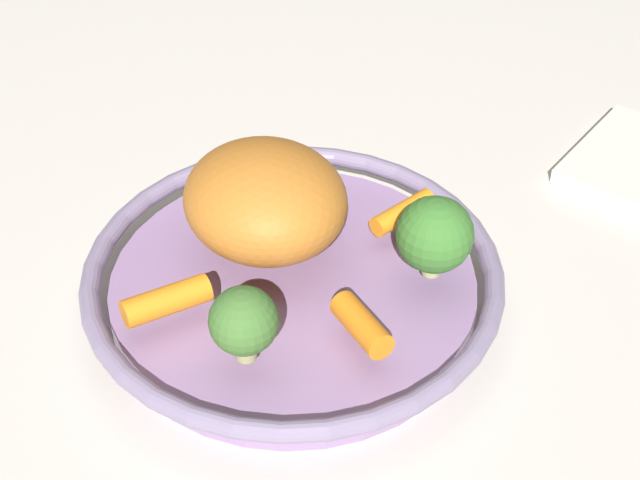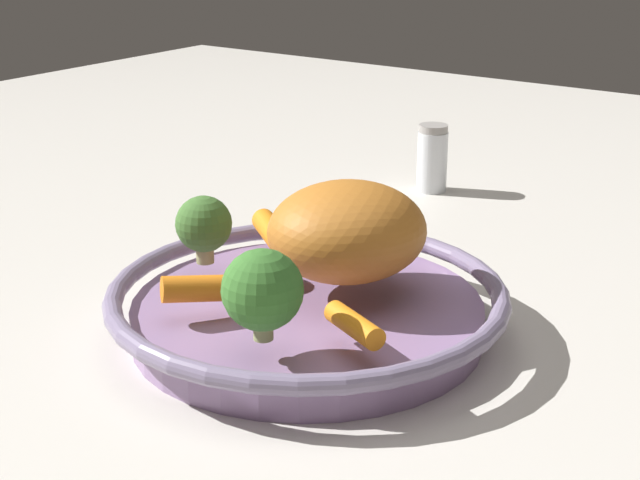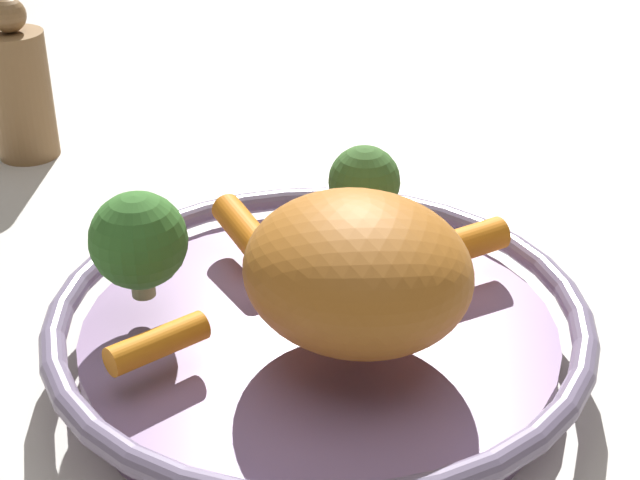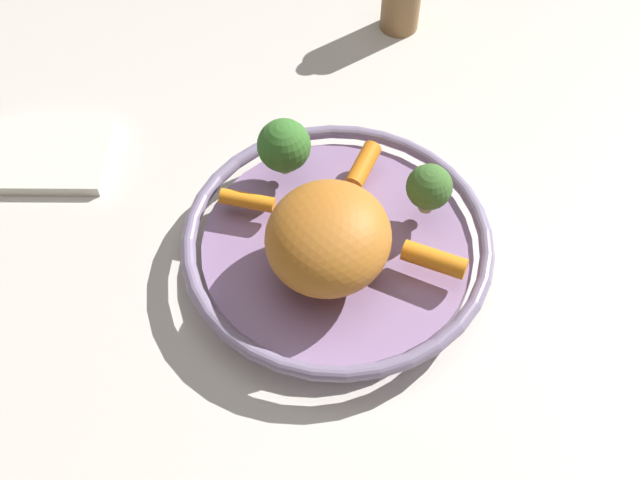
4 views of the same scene
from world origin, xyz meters
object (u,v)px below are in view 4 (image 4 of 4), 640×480
Objects in this scene: serving_bowl at (337,246)px; baby_carrot_right at (247,200)px; baby_carrot_left at (363,166)px; broccoli_floret_mid at (429,187)px; baby_carrot_near_rim at (434,260)px; dish_towel at (50,156)px; roast_chicken_piece at (328,237)px; broccoli_floret_large at (284,146)px.

baby_carrot_right is (-0.08, 0.06, 0.03)m from serving_bowl.
broccoli_floret_mid reaches higher than baby_carrot_left.
dish_towel is (-0.39, 0.28, -0.05)m from baby_carrot_near_rim.
broccoli_floret_mid is (0.18, -0.05, 0.03)m from baby_carrot_right.
roast_chicken_piece reaches higher than baby_carrot_right.
roast_chicken_piece reaches higher than broccoli_floret_mid.
broccoli_floret_large is at bearing 126.23° from baby_carrot_near_rim.
broccoli_floret_large is (0.05, 0.04, 0.03)m from baby_carrot_right.
roast_chicken_piece is 0.12m from baby_carrot_right.
roast_chicken_piece is 0.13m from broccoli_floret_large.
dish_towel is at bearing 143.71° from serving_bowl.
roast_chicken_piece reaches higher than dish_towel.
baby_carrot_near_rim is (0.04, -0.14, 0.00)m from baby_carrot_left.
serving_bowl is 2.33× the size of dish_towel.
baby_carrot_right reaches higher than serving_bowl.
broccoli_floret_large is at bearing 108.96° from serving_bowl.
roast_chicken_piece is 0.39m from dish_towel.
dish_towel is at bearing 155.70° from broccoli_floret_large.
baby_carrot_left is (0.05, 0.08, 0.03)m from serving_bowl.
baby_carrot_left is 0.40× the size of dish_towel.
roast_chicken_piece is 0.13m from broccoli_floret_mid.
dish_towel is (-0.27, 0.12, -0.08)m from broccoli_floret_large.
baby_carrot_right is 0.99× the size of broccoli_floret_mid.
serving_bowl is at bearing 143.93° from baby_carrot_near_rim.
baby_carrot_right is at bearing -36.79° from dish_towel.
baby_carrot_near_rim is at bearing -75.57° from baby_carrot_left.
broccoli_floret_mid is at bearing 6.58° from serving_bowl.
broccoli_floret_large is at bearing -24.30° from dish_towel.
baby_carrot_near_rim is at bearing -36.07° from serving_bowl.
baby_carrot_near_rim reaches higher than baby_carrot_right.
broccoli_floret_large is (-0.14, 0.09, 0.00)m from broccoli_floret_mid.
broccoli_floret_mid is at bearing 77.65° from baby_carrot_near_rim.
baby_carrot_right reaches higher than dish_towel.
serving_bowl reaches higher than dish_towel.
serving_bowl is at bearing -173.42° from broccoli_floret_mid.
broccoli_floret_mid reaches higher than baby_carrot_near_rim.
broccoli_floret_mid reaches higher than serving_bowl.
baby_carrot_left is at bearing 104.43° from baby_carrot_near_rim.
broccoli_floret_mid is (0.10, 0.01, 0.06)m from serving_bowl.
baby_carrot_near_rim is (0.10, -0.03, -0.03)m from roast_chicken_piece.
baby_carrot_right is at bearing 144.47° from baby_carrot_near_rim.
baby_carrot_near_rim reaches higher than serving_bowl.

